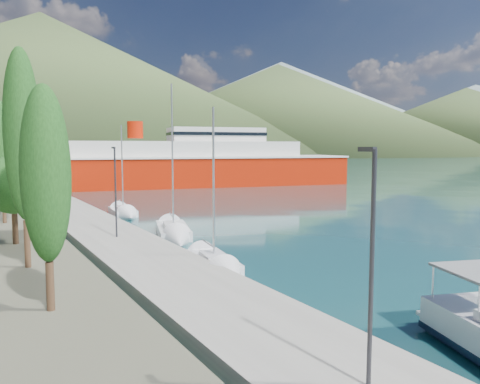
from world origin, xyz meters
TOP-DOWN VIEW (x-y plane):
  - ground at (0.00, 120.00)m, footprint 1400.00×1400.00m
  - quay at (-9.00, 26.00)m, footprint 5.00×88.00m
  - hills_far at (138.59, 618.73)m, footprint 1480.00×900.00m
  - hills_near at (98.04, 372.50)m, footprint 1010.00×520.00m
  - lamp_posts at (-9.00, 15.68)m, footprint 0.15×47.94m
  - sailboat_near at (-6.02, 5.72)m, footprint 3.17×7.08m
  - sailboat_mid at (-4.44, 15.82)m, footprint 4.70×8.95m
  - sailboat_far at (-4.25, 28.87)m, footprint 2.82×6.88m
  - ferry at (15.60, 59.87)m, footprint 60.29×24.36m

SIDE VIEW (x-z plane):
  - ground at x=0.00m, z-range 0.00..0.00m
  - sailboat_near at x=-6.02m, z-range -4.63..5.18m
  - sailboat_far at x=-4.25m, z-range -4.64..5.20m
  - sailboat_mid at x=-4.44m, z-range -5.93..6.54m
  - quay at x=-9.00m, z-range 0.00..0.80m
  - ferry at x=15.60m, z-range -2.29..9.42m
  - lamp_posts at x=-9.00m, z-range 1.05..7.11m
  - hills_near at x=98.04m, z-range -8.32..106.68m
  - hills_far at x=138.59m, z-range -12.61..167.39m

